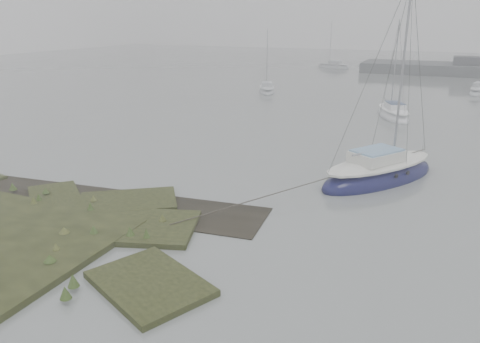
% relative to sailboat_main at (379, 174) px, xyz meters
% --- Properties ---
extents(ground, '(160.00, 160.00, 0.00)m').
position_rel_sailboat_main_xyz_m(ground, '(-5.24, 18.10, -0.31)').
color(ground, slate).
rests_on(ground, ground).
extents(sailboat_main, '(5.87, 7.33, 10.15)m').
position_rel_sailboat_main_xyz_m(sailboat_main, '(0.00, 0.00, 0.00)').
color(sailboat_main, '#0D0E3B').
rests_on(sailboat_main, ground).
extents(sailboat_white, '(3.93, 5.88, 7.92)m').
position_rel_sailboat_main_xyz_m(sailboat_white, '(-1.15, 15.81, -0.07)').
color(sailboat_white, white).
rests_on(sailboat_white, ground).
extents(sailboat_far_a, '(3.42, 5.13, 6.91)m').
position_rel_sailboat_main_xyz_m(sailboat_far_a, '(-14.85, 24.08, -0.10)').
color(sailboat_far_a, '#9FA5A8').
rests_on(sailboat_far_a, ground).
extents(sailboat_far_b, '(3.09, 5.75, 7.72)m').
position_rel_sailboat_main_xyz_m(sailboat_far_b, '(5.66, 32.01, -0.08)').
color(sailboat_far_b, silver).
rests_on(sailboat_far_b, ground).
extents(sailboat_far_c, '(5.57, 2.96, 7.49)m').
position_rel_sailboat_main_xyz_m(sailboat_far_c, '(-14.13, 51.40, -0.08)').
color(sailboat_far_c, '#B1B5BB').
rests_on(sailboat_far_c, ground).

